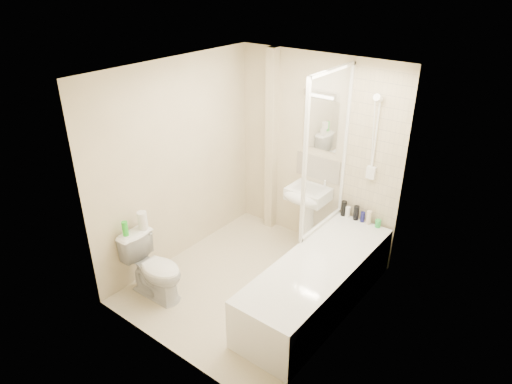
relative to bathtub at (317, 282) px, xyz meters
The scene contains 25 objects.
floor 0.82m from the bathtub, 168.78° to the right, with size 2.50×2.50×0.00m, color beige.
wall_back 1.61m from the bathtub, 124.26° to the left, with size 2.20×0.02×2.40m, color beige.
wall_left 2.07m from the bathtub, behind, with size 0.02×2.50×2.40m, color beige.
wall_right 0.99m from the bathtub, 23.03° to the right, with size 0.02×2.50×2.40m, color beige.
ceiling 2.25m from the bathtub, 168.78° to the right, with size 2.20×2.50×0.02m, color white.
tile_back 1.57m from the bathtub, 90.00° to the left, with size 0.70×0.01×1.75m, color beige.
tile_right 1.19m from the bathtub, ahead, with size 0.01×2.10×1.75m, color beige.
pipe_boxing 1.95m from the bathtub, 142.76° to the left, with size 0.12×0.12×2.40m, color beige.
splashback 1.49m from the bathtub, 122.68° to the left, with size 0.60×0.01×0.30m, color beige.
mirror 1.83m from the bathtub, 122.73° to the left, with size 0.46×0.01×0.60m, color white.
strip_light 2.09m from the bathtub, 123.29° to the left, with size 0.42×0.07×0.07m, color silver.
bathtub is the anchor object (origin of this frame).
shower_screen 1.38m from the bathtub, 118.32° to the left, with size 0.04×0.92×1.80m.
shower_fixture 1.63m from the bathtub, 90.10° to the left, with size 0.10×0.16×0.99m.
pedestal_sink 1.17m from the bathtub, 128.99° to the left, with size 0.49×0.46×0.94m.
bottle_black_a 1.10m from the bathtub, 104.67° to the left, with size 0.06×0.06×0.19m, color black.
bottle_white_a 1.08m from the bathtub, 101.69° to the left, with size 0.06×0.06×0.13m, color white.
bottle_black_b 1.07m from the bathtub, 95.69° to the left, with size 0.06×0.06×0.18m, color black.
bottle_blue 1.06m from the bathtub, 90.86° to the left, with size 0.05×0.05×0.13m, color navy.
bottle_cream 1.07m from the bathtub, 86.52° to the left, with size 0.06×0.06×0.16m, color beige.
bottle_green 1.07m from the bathtub, 79.98° to the left, with size 0.07×0.07×0.09m, color green.
toilet 1.74m from the bathtub, 147.84° to the right, with size 0.70×0.42×0.71m, color white.
toilet_roll_lower 1.96m from the bathtub, 154.40° to the right, with size 0.10×0.10×0.10m, color white.
toilet_roll_upper 1.98m from the bathtub, 153.76° to the right, with size 0.10×0.10×0.11m, color white.
green_bottle 2.09m from the bathtub, 149.48° to the right, with size 0.06×0.06×0.16m, color green.
Camera 1 is at (2.59, -3.26, 3.27)m, focal length 32.00 mm.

